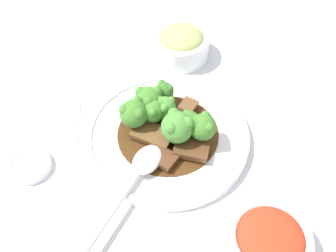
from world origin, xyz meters
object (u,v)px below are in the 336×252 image
object	(u,v)px
broccoli_floret_7	(149,100)
side_bowl_kimchi	(269,242)
beef_strip_1	(161,156)
side_bowl_appetizer	(181,44)
broccoli_floret_2	(203,127)
beef_strip_0	(153,135)
broccoli_floret_5	(134,113)
broccoli_floret_6	(164,91)
broccoli_floret_0	(188,121)
broccoli_floret_4	(153,111)
main_plate	(168,135)
beef_strip_3	(191,149)
serving_spoon	(141,169)
beef_strip_2	(185,111)
broccoli_floret_3	(177,127)
sauce_dish	(30,165)
broccoli_floret_1	(165,107)

from	to	relation	value
broccoli_floret_7	side_bowl_kimchi	distance (m)	0.28
beef_strip_1	side_bowl_appetizer	world-z (taller)	side_bowl_appetizer
broccoli_floret_2	beef_strip_0	bearing A→B (deg)	66.43
broccoli_floret_5	broccoli_floret_6	xyz separation A→B (m)	(0.03, -0.06, -0.00)
beef_strip_0	broccoli_floret_2	size ratio (longest dim) A/B	1.40
broccoli_floret_0	broccoli_floret_4	world-z (taller)	broccoli_floret_4
main_plate	broccoli_floret_6	xyz separation A→B (m)	(0.06, -0.01, 0.04)
beef_strip_3	serving_spoon	world-z (taller)	serving_spoon
beef_strip_2	broccoli_floret_5	distance (m)	0.09
beef_strip_2	side_bowl_appetizer	bearing A→B (deg)	-18.82
beef_strip_3	broccoli_floret_2	bearing A→B (deg)	-54.87
broccoli_floret_3	broccoli_floret_6	distance (m)	0.08
sauce_dish	side_bowl_appetizer	bearing A→B (deg)	-62.03
serving_spoon	broccoli_floret_7	bearing A→B (deg)	-23.63
broccoli_floret_5	serving_spoon	xyz separation A→B (m)	(-0.09, 0.02, -0.02)
main_plate	broccoli_floret_2	size ratio (longest dim) A/B	5.06
side_bowl_appetizer	broccoli_floret_6	bearing A→B (deg)	147.51
broccoli_floret_4	broccoli_floret_7	world-z (taller)	broccoli_floret_7
main_plate	beef_strip_2	distance (m)	0.05
main_plate	beef_strip_1	size ratio (longest dim) A/B	4.60
serving_spoon	beef_strip_3	bearing A→B (deg)	-84.14
broccoli_floret_5	broccoli_floret_7	xyz separation A→B (m)	(0.02, -0.03, -0.00)
broccoli_floret_1	broccoli_floret_2	distance (m)	0.07
broccoli_floret_2	sauce_dish	distance (m)	0.27
main_plate	sauce_dish	world-z (taller)	main_plate
broccoli_floret_5	broccoli_floret_7	size ratio (longest dim) A/B	1.04
side_bowl_appetizer	beef_strip_1	bearing A→B (deg)	152.31
beef_strip_3	broccoli_floret_6	size ratio (longest dim) A/B	1.49
beef_strip_1	beef_strip_3	bearing A→B (deg)	-95.08
beef_strip_2	broccoli_floret_1	size ratio (longest dim) A/B	1.32
side_bowl_appetizer	sauce_dish	bearing A→B (deg)	117.97
main_plate	broccoli_floret_1	size ratio (longest dim) A/B	6.01
broccoli_floret_6	serving_spoon	xyz separation A→B (m)	(-0.12, 0.08, -0.02)
broccoli_floret_1	broccoli_floret_5	size ratio (longest dim) A/B	0.84
main_plate	broccoli_floret_3	distance (m)	0.05
broccoli_floret_2	broccoli_floret_4	world-z (taller)	broccoli_floret_2
beef_strip_0	serving_spoon	xyz separation A→B (m)	(-0.06, 0.04, 0.00)
main_plate	side_bowl_kimchi	distance (m)	0.23
side_bowl_kimchi	side_bowl_appetizer	distance (m)	0.40
side_bowl_appetizer	broccoli_floret_5	bearing A→B (deg)	138.02
broccoli_floret_4	side_bowl_appetizer	world-z (taller)	broccoli_floret_4
beef_strip_0	broccoli_floret_5	distance (m)	0.04
beef_strip_1	broccoli_floret_4	xyz separation A→B (m)	(0.07, -0.01, 0.02)
beef_strip_0	broccoli_floret_6	distance (m)	0.08
broccoli_floret_1	broccoli_floret_3	size ratio (longest dim) A/B	0.74
broccoli_floret_1	side_bowl_kimchi	size ratio (longest dim) A/B	0.40
broccoli_floret_0	side_bowl_appetizer	bearing A→B (deg)	-17.68
beef_strip_2	broccoli_floret_0	size ratio (longest dim) A/B	1.42
broccoli_floret_1	broccoli_floret_7	world-z (taller)	broccoli_floret_7
broccoli_floret_6	serving_spoon	size ratio (longest dim) A/B	0.26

